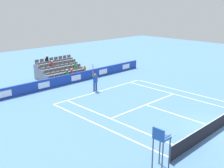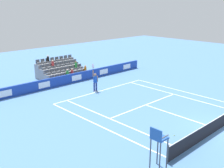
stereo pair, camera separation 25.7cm
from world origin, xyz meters
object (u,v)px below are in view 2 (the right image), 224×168
object	(u,v)px
tennis_player	(95,81)
loose_tennis_ball	(174,135)
umpire_chair	(158,142)
tennis_net	(220,123)

from	to	relation	value
tennis_player	loose_tennis_ball	xyz separation A→B (m)	(2.36, 10.59, -0.96)
tennis_player	loose_tennis_ball	size ratio (longest dim) A/B	41.97
tennis_player	loose_tennis_ball	world-z (taller)	tennis_player
umpire_chair	loose_tennis_ball	bearing A→B (deg)	-158.19
tennis_player	loose_tennis_ball	distance (m)	10.89
tennis_net	tennis_player	bearing A→B (deg)	-87.04
umpire_chair	loose_tennis_ball	distance (m)	4.33
umpire_chair	loose_tennis_ball	world-z (taller)	umpire_chair
loose_tennis_ball	tennis_net	bearing A→B (deg)	152.58
tennis_net	loose_tennis_ball	xyz separation A→B (m)	(2.98, -1.55, -0.46)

